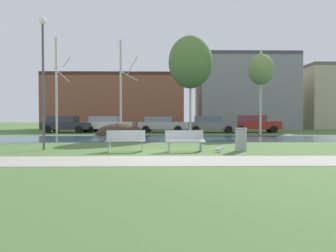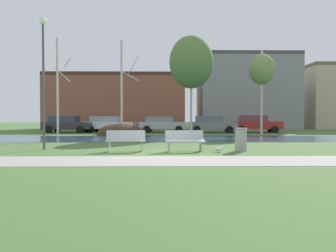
% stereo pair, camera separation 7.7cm
% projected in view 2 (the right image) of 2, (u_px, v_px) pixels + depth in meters
% --- Properties ---
extents(ground_plane, '(120.00, 120.00, 0.00)m').
position_uv_depth(ground_plane, '(158.00, 138.00, 23.15)').
color(ground_plane, '#476B33').
extents(paved_path_strip, '(60.00, 2.51, 0.01)m').
position_uv_depth(paved_path_strip, '(153.00, 161.00, 10.97)').
color(paved_path_strip, '#9E998E').
rests_on(paved_path_strip, ground).
extents(river_band, '(80.00, 6.40, 0.01)m').
position_uv_depth(river_band, '(158.00, 139.00, 22.02)').
color(river_band, '#284256').
rests_on(river_band, ground).
extents(soil_mound, '(3.82, 3.09, 1.84)m').
position_uv_depth(soil_mound, '(121.00, 135.00, 26.64)').
color(soil_mound, '#423021').
rests_on(soil_mound, ground).
extents(bench_left, '(1.64, 0.68, 0.87)m').
position_uv_depth(bench_left, '(126.00, 140.00, 13.89)').
color(bench_left, '#B2B5B7').
rests_on(bench_left, ground).
extents(bench_right, '(1.64, 0.68, 0.87)m').
position_uv_depth(bench_right, '(185.00, 140.00, 13.93)').
color(bench_right, '#B2B5B7').
rests_on(bench_right, ground).
extents(trash_bin, '(0.51, 0.51, 0.96)m').
position_uv_depth(trash_bin, '(241.00, 139.00, 14.14)').
color(trash_bin, '#999B9E').
rests_on(trash_bin, ground).
extents(seagull, '(0.41, 0.15, 0.25)m').
position_uv_depth(seagull, '(219.00, 149.00, 13.63)').
color(seagull, white).
rests_on(seagull, ground).
extents(streetlamp, '(0.32, 0.32, 5.73)m').
position_uv_depth(streetlamp, '(43.00, 62.00, 14.62)').
color(streetlamp, '#4C4C51').
rests_on(streetlamp, ground).
extents(birch_far_left, '(1.27, 2.29, 7.83)m').
position_uv_depth(birch_far_left, '(58.00, 85.00, 27.39)').
color(birch_far_left, beige).
rests_on(birch_far_left, ground).
extents(birch_left, '(1.46, 2.65, 7.33)m').
position_uv_depth(birch_left, '(122.00, 87.00, 26.17)').
color(birch_left, beige).
rests_on(birch_left, ground).
extents(birch_center_left, '(3.47, 3.47, 7.83)m').
position_uv_depth(birch_center_left, '(191.00, 62.00, 26.76)').
color(birch_center_left, beige).
rests_on(birch_center_left, ground).
extents(birch_center, '(2.03, 2.03, 6.66)m').
position_uv_depth(birch_center, '(262.00, 70.00, 26.91)').
color(birch_center, beige).
rests_on(birch_center, ground).
extents(parked_van_nearest_dark, '(4.40, 2.42, 1.47)m').
position_uv_depth(parked_van_nearest_dark, '(67.00, 124.00, 30.26)').
color(parked_van_nearest_dark, '#282B30').
rests_on(parked_van_nearest_dark, ground).
extents(parked_sedan_second_white, '(4.76, 2.45, 1.46)m').
position_uv_depth(parked_sedan_second_white, '(109.00, 124.00, 31.09)').
color(parked_sedan_second_white, silver).
rests_on(parked_sedan_second_white, ground).
extents(parked_hatch_third_silver, '(4.45, 2.31, 1.44)m').
position_uv_depth(parked_hatch_third_silver, '(163.00, 124.00, 30.64)').
color(parked_hatch_third_silver, '#B2B5BC').
rests_on(parked_hatch_third_silver, ground).
extents(parked_wagon_fourth_grey, '(4.44, 2.37, 1.50)m').
position_uv_depth(parked_wagon_fourth_grey, '(212.00, 124.00, 30.27)').
color(parked_wagon_fourth_grey, slate).
rests_on(parked_wagon_fourth_grey, ground).
extents(parked_suv_fifth_red, '(4.45, 2.29, 1.55)m').
position_uv_depth(parked_suv_fifth_red, '(255.00, 124.00, 30.41)').
color(parked_suv_fifth_red, maroon).
rests_on(parked_suv_fifth_red, ground).
extents(building_brick_low, '(15.47, 6.02, 6.26)m').
position_uv_depth(building_brick_low, '(117.00, 102.00, 39.18)').
color(building_brick_low, brown).
rests_on(building_brick_low, ground).
extents(building_grey_warehouse, '(10.84, 7.17, 8.50)m').
position_uv_depth(building_grey_warehouse, '(246.00, 93.00, 39.68)').
color(building_grey_warehouse, gray).
rests_on(building_grey_warehouse, ground).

